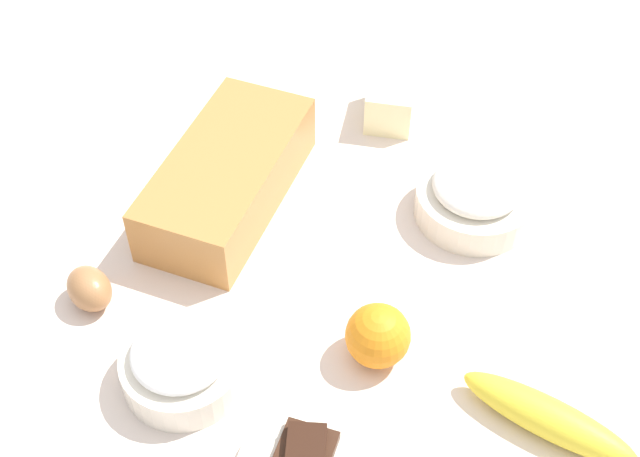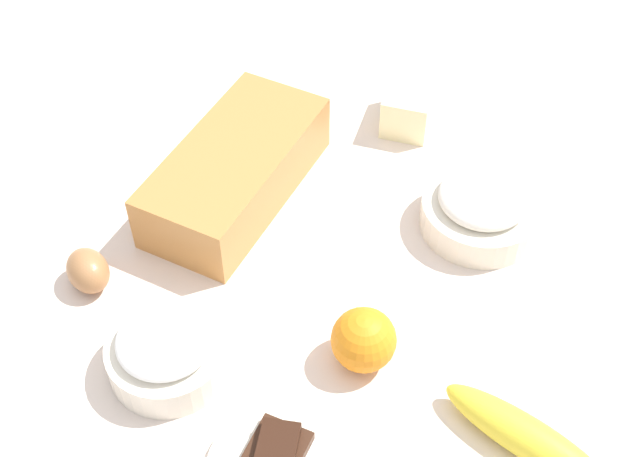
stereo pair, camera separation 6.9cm
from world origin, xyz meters
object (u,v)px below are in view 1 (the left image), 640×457
(loaf_pan, at_px, (228,176))
(banana, at_px, (548,417))
(egg_near_butter, at_px, (89,289))
(butter_block, at_px, (391,101))
(sugar_bowl, at_px, (182,362))
(orange_fruit, at_px, (378,336))
(flour_bowl, at_px, (475,196))

(loaf_pan, relative_size, banana, 1.57)
(loaf_pan, distance_m, egg_near_butter, 0.23)
(butter_block, bearing_deg, sugar_bowl, 161.40)
(loaf_pan, distance_m, sugar_bowl, 0.28)
(orange_fruit, bearing_deg, flour_bowl, -20.73)
(sugar_bowl, bearing_deg, banana, -87.88)
(loaf_pan, height_order, orange_fruit, loaf_pan)
(loaf_pan, distance_m, flour_bowl, 0.31)
(butter_block, height_order, egg_near_butter, butter_block)
(butter_block, bearing_deg, loaf_pan, 137.79)
(loaf_pan, xyz_separation_m, sugar_bowl, (-0.28, -0.02, -0.01))
(loaf_pan, height_order, egg_near_butter, loaf_pan)
(flour_bowl, xyz_separation_m, sugar_bowl, (-0.31, 0.29, 0.00))
(loaf_pan, xyz_separation_m, egg_near_butter, (-0.19, 0.11, -0.02))
(orange_fruit, bearing_deg, sugar_bowl, 109.55)
(egg_near_butter, bearing_deg, orange_fruit, -91.89)
(banana, bearing_deg, orange_fruit, 72.99)
(butter_block, bearing_deg, orange_fruit, -174.46)
(flour_bowl, xyz_separation_m, butter_block, (0.17, 0.13, -0.00))
(egg_near_butter, bearing_deg, loaf_pan, -30.73)
(sugar_bowl, xyz_separation_m, egg_near_butter, (0.08, 0.14, -0.01))
(butter_block, distance_m, egg_near_butter, 0.50)
(sugar_bowl, relative_size, butter_block, 1.47)
(butter_block, xyz_separation_m, egg_near_butter, (-0.40, 0.30, -0.01))
(loaf_pan, height_order, butter_block, loaf_pan)
(sugar_bowl, bearing_deg, flour_bowl, -43.26)
(loaf_pan, bearing_deg, orange_fruit, -122.18)
(loaf_pan, distance_m, orange_fruit, 0.30)
(banana, distance_m, butter_block, 0.52)
(sugar_bowl, bearing_deg, orange_fruit, -70.45)
(orange_fruit, height_order, egg_near_butter, orange_fruit)
(sugar_bowl, xyz_separation_m, orange_fruit, (0.07, -0.20, 0.00))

